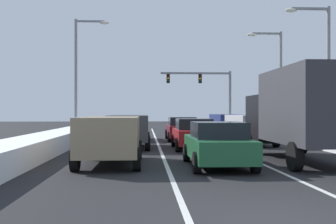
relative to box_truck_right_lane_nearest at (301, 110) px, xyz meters
name	(u,v)px	position (x,y,z in m)	size (l,w,h in m)	color
ground_plane	(192,147)	(-3.33, 6.67, -1.90)	(120.00, 120.00, 0.00)	black
lane_stripe_between_right_lane_and_center_lane	(212,142)	(-1.63, 10.42, -1.90)	(0.14, 41.21, 0.01)	silver
lane_stripe_between_center_lane_and_left_lane	(157,142)	(-5.03, 10.42, -1.90)	(0.14, 41.21, 0.01)	silver
snow_bank_right_shoulder	(297,137)	(3.67, 10.42, -1.64)	(2.00, 41.21, 0.53)	white
snow_bank_left_shoulder	(69,136)	(-10.33, 10.42, -1.50)	(1.83, 41.21, 0.80)	white
box_truck_right_lane_nearest	(301,110)	(0.00, 0.00, 0.00)	(2.53, 7.20, 3.36)	black
suv_silver_right_lane_second	(250,127)	(0.14, 8.17, -0.88)	(2.16, 4.90, 1.67)	#B7BABF
suv_navy_right_lane_third	(228,123)	(0.16, 14.55, -0.88)	(2.16, 4.90, 1.67)	navy
sedan_green_center_lane_nearest	(218,144)	(-3.34, -1.22, -1.14)	(2.00, 4.50, 1.51)	#1E5633
sedan_red_center_lane_second	(193,134)	(-3.36, 5.63, -1.14)	(2.00, 4.50, 1.51)	maroon
sedan_maroon_center_lane_third	(182,129)	(-3.40, 11.77, -1.14)	(2.00, 4.50, 1.51)	maroon
suv_tan_left_lane_nearest	(111,136)	(-6.98, -0.38, -0.88)	(2.16, 4.90, 1.67)	#937F60
suv_charcoal_left_lane_second	(129,128)	(-6.60, 6.46, -0.88)	(2.16, 4.90, 1.67)	#38383D
sedan_white_left_lane_third	(132,129)	(-6.61, 12.20, -1.14)	(2.00, 4.50, 1.51)	silver
traffic_light_gantry	(208,87)	(0.94, 29.14, 2.60)	(7.54, 0.47, 6.20)	slate
street_lamp_right_near	(322,61)	(4.46, 8.54, 2.87)	(2.66, 0.36, 7.95)	gray
street_lamp_right_mid	(276,73)	(4.10, 16.04, 2.85)	(2.66, 0.36, 7.91)	gray
street_lamp_left_mid	(80,67)	(-10.80, 17.72, 3.44)	(2.66, 0.36, 9.04)	gray
roadside_sign_right	(324,81)	(6.65, 13.43, 2.12)	(3.20, 0.16, 5.50)	#59595B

